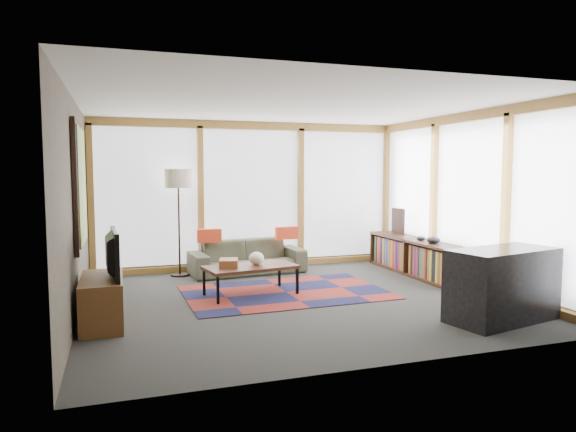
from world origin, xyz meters
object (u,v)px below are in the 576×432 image
object	(u,v)px
coffee_table	(251,280)
bar_counter	(502,285)
sofa	(247,257)
bookshelf	(415,257)
television	(106,254)
floor_lamp	(179,223)
tv_console	(102,301)

from	to	relation	value
coffee_table	bar_counter	bearing A→B (deg)	-40.27
coffee_table	sofa	bearing A→B (deg)	78.01
bookshelf	coffee_table	bearing A→B (deg)	-169.47
coffee_table	bookshelf	xyz separation A→B (m)	(2.97, 0.55, 0.09)
television	floor_lamp	bearing A→B (deg)	-26.70
floor_lamp	tv_console	size ratio (longest dim) A/B	1.64
bookshelf	tv_console	size ratio (longest dim) A/B	2.22
bar_counter	floor_lamp	bearing A→B (deg)	118.72
bar_counter	television	bearing A→B (deg)	151.52
floor_lamp	coffee_table	distance (m)	1.98
floor_lamp	television	bearing A→B (deg)	-113.42
television	bar_counter	world-z (taller)	television
sofa	floor_lamp	size ratio (longest dim) A/B	1.09
coffee_table	bookshelf	bearing A→B (deg)	10.53
sofa	tv_console	bearing A→B (deg)	-138.95
floor_lamp	television	size ratio (longest dim) A/B	1.91
bookshelf	bar_counter	bearing A→B (deg)	-100.71
bar_counter	bookshelf	bearing A→B (deg)	67.22
floor_lamp	tv_console	bearing A→B (deg)	-114.64
sofa	coffee_table	size ratio (longest dim) A/B	1.53
sofa	bookshelf	world-z (taller)	bookshelf
tv_console	bar_counter	bearing A→B (deg)	-16.36
coffee_table	floor_lamp	bearing A→B (deg)	115.08
sofa	bookshelf	bearing A→B (deg)	-25.19
bookshelf	tv_console	xyz separation A→B (m)	(-4.90, -1.35, -0.03)
sofa	floor_lamp	world-z (taller)	floor_lamp
floor_lamp	tv_console	distance (m)	2.80
bookshelf	television	bearing A→B (deg)	-164.25
coffee_table	bar_counter	world-z (taller)	bar_counter
floor_lamp	television	distance (m)	2.72
sofa	coffee_table	xyz separation A→B (m)	(-0.32, -1.53, -0.07)
coffee_table	tv_console	distance (m)	2.09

